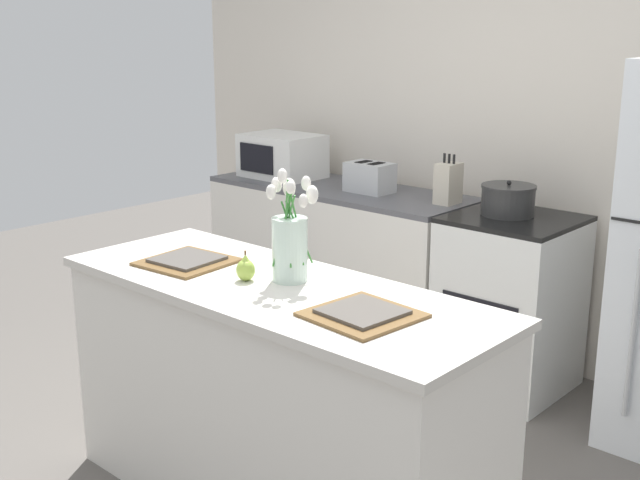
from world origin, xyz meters
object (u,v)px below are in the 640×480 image
(stove_range, at_px, (509,303))
(toaster, at_px, (370,177))
(cooking_pot, at_px, (508,200))
(plate_setting_right, at_px, (362,314))
(knife_block, at_px, (448,183))
(pear_figurine, at_px, (246,269))
(plate_setting_left, at_px, (187,261))
(flower_vase, at_px, (290,240))
(microwave, at_px, (282,156))

(stove_range, distance_m, toaster, 1.08)
(stove_range, relative_size, cooking_pot, 3.32)
(plate_setting_right, height_order, knife_block, knife_block)
(pear_figurine, height_order, knife_block, knife_block)
(cooking_pot, xyz_separation_m, knife_block, (-0.37, 0.02, 0.03))
(pear_figurine, height_order, toaster, toaster)
(plate_setting_left, distance_m, knife_block, 1.69)
(plate_setting_left, xyz_separation_m, knife_block, (0.12, 1.68, 0.09))
(flower_vase, xyz_separation_m, plate_setting_right, (0.44, -0.12, -0.15))
(plate_setting_left, distance_m, toaster, 1.69)
(plate_setting_left, bearing_deg, toaster, 103.17)
(stove_range, height_order, plate_setting_right, plate_setting_right)
(flower_vase, distance_m, plate_setting_left, 0.50)
(flower_vase, height_order, microwave, flower_vase)
(plate_setting_left, height_order, microwave, microwave)
(flower_vase, bearing_deg, plate_setting_left, -165.44)
(plate_setting_right, relative_size, cooking_pot, 1.27)
(plate_setting_left, bearing_deg, plate_setting_right, 0.00)
(flower_vase, xyz_separation_m, microwave, (-1.55, 1.52, -0.03))
(toaster, bearing_deg, flower_vase, -60.99)
(flower_vase, xyz_separation_m, plate_setting_left, (-0.46, -0.12, -0.15))
(stove_range, xyz_separation_m, toaster, (-0.94, -0.00, 0.54))
(plate_setting_right, distance_m, toaster, 2.09)
(stove_range, distance_m, plate_setting_right, 1.75)
(cooking_pot, distance_m, microwave, 1.59)
(stove_range, height_order, cooking_pot, cooking_pot)
(toaster, bearing_deg, pear_figurine, -66.16)
(knife_block, bearing_deg, plate_setting_right, -65.09)
(flower_vase, bearing_deg, cooking_pot, 88.55)
(cooking_pot, bearing_deg, flower_vase, -91.45)
(toaster, distance_m, microwave, 0.71)
(plate_setting_right, distance_m, cooking_pot, 1.71)
(stove_range, distance_m, flower_vase, 1.65)
(plate_setting_left, relative_size, plate_setting_right, 1.00)
(toaster, distance_m, cooking_pot, 0.88)
(stove_range, relative_size, knife_block, 3.38)
(flower_vase, distance_m, toaster, 1.74)
(pear_figurine, distance_m, knife_block, 1.69)
(pear_figurine, bearing_deg, cooking_pot, 84.48)
(cooking_pot, bearing_deg, plate_setting_left, -106.73)
(knife_block, bearing_deg, microwave, -178.20)
(plate_setting_right, bearing_deg, plate_setting_left, 180.00)
(plate_setting_right, bearing_deg, knife_block, 114.91)
(flower_vase, height_order, pear_figurine, flower_vase)
(stove_range, distance_m, pear_figurine, 1.73)
(stove_range, distance_m, microwave, 1.75)
(stove_range, xyz_separation_m, cooking_pot, (-0.05, 0.02, 0.53))
(pear_figurine, distance_m, toaster, 1.79)
(cooking_pot, bearing_deg, knife_block, 176.79)
(pear_figurine, bearing_deg, flower_vase, 43.38)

